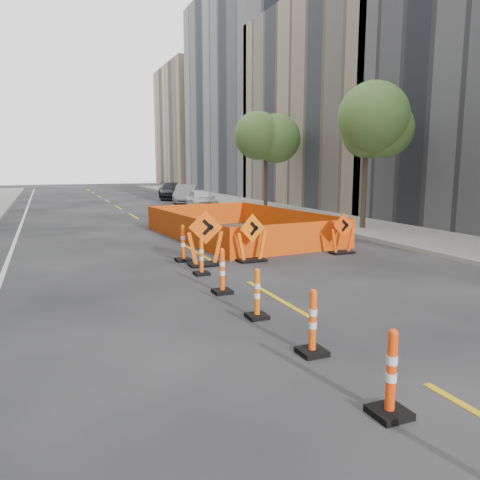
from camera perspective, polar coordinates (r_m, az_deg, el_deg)
name	(u,v)px	position (r m, az deg, el deg)	size (l,w,h in m)	color
ground_plane	(400,369)	(7.41, 18.95, -14.68)	(140.00, 140.00, 0.00)	black
sidewalk_right	(373,228)	(21.97, 15.93, 1.36)	(4.00, 90.00, 0.15)	gray
bld_right_c	(363,108)	(36.24, 14.72, 15.35)	(12.00, 16.00, 14.00)	gray
bld_right_d	(265,95)	(50.60, 3.06, 17.22)	(12.00, 18.00, 20.00)	gray
bld_right_e	(208,128)	(67.37, -3.93, 13.50)	(12.00, 14.00, 16.00)	tan
tree_r_b	(367,127)	(21.47, 15.18, 13.14)	(2.80, 2.80, 5.95)	#382B1E
tree_r_c	(266,139)	(30.02, 3.19, 12.23)	(2.80, 2.80, 5.95)	#382B1E
channelizer_2	(391,373)	(5.93, 17.96, -15.16)	(0.42, 0.42, 1.08)	#E63909
channelizer_3	(313,322)	(7.43, 8.86, -9.85)	(0.41, 0.41, 1.05)	#EF4B0A
channelizer_4	(257,293)	(9.03, 2.10, -6.53)	(0.39, 0.39, 0.98)	#E05B09
channelizer_5	(222,271)	(10.74, -2.18, -3.77)	(0.42, 0.42, 1.06)	#F94A0A
channelizer_6	(201,257)	(12.56, -4.72, -2.04)	(0.39, 0.39, 0.99)	#FF550A
channelizer_7	(183,243)	(14.36, -6.98, -0.38)	(0.44, 0.44, 1.13)	#E14809
chevron_sign_left	(205,238)	(13.62, -4.24, 0.23)	(1.09, 0.65, 1.64)	#F3510A
chevron_sign_center	(252,238)	(14.20, 1.45, 0.28)	(0.98, 0.59, 1.47)	orange
chevron_sign_right	(343,233)	(15.85, 12.40, 0.80)	(0.91, 0.54, 1.36)	#E74209
safety_fence	(238,224)	(19.04, -0.25, 1.92)	(4.90, 8.34, 1.04)	#F7480D
parked_car_near	(201,199)	(30.78, -4.74, 4.97)	(1.60, 3.99, 1.36)	white
parked_car_mid	(186,194)	(35.43, -6.57, 5.55)	(1.51, 4.33, 1.43)	gray
parked_car_far	(171,191)	(40.40, -8.46, 5.92)	(1.93, 4.74, 1.37)	black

